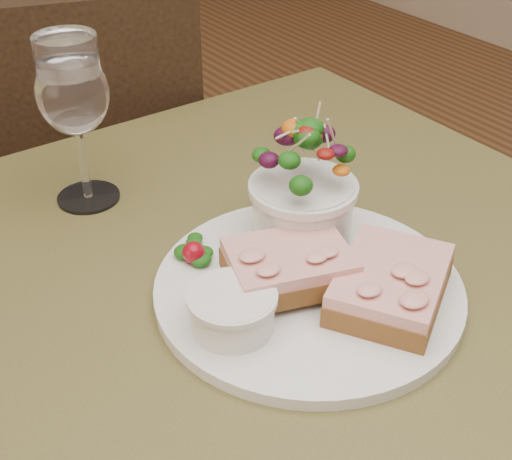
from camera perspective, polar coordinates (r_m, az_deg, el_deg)
cafe_table at (r=0.74m, az=0.69°, el=-10.75°), size 0.80×0.80×0.75m
chair_far at (r=1.44m, az=-13.47°, el=-4.39°), size 0.53×0.53×0.90m
dinner_plate at (r=0.67m, az=4.21°, el=-4.66°), size 0.29×0.29×0.01m
sandwich_front at (r=0.65m, az=10.71°, el=-4.27°), size 0.15×0.14×0.03m
sandwich_back at (r=0.65m, az=2.67°, el=-2.86°), size 0.13×0.11×0.03m
ramekin at (r=0.60m, az=-1.90°, el=-6.36°), size 0.07×0.07×0.04m
salad_bowl at (r=0.70m, az=3.81°, el=3.62°), size 0.10×0.10×0.13m
garnish at (r=0.69m, az=-4.59°, el=-1.50°), size 0.05×0.04×0.02m
wine_glass at (r=0.77m, az=-14.42°, el=10.24°), size 0.08×0.08×0.18m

